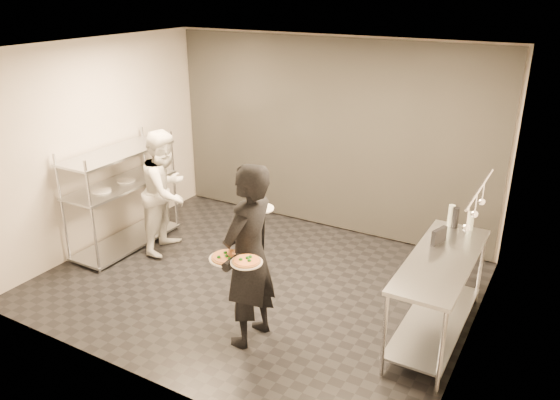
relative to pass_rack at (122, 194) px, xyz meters
The scene contains 13 objects.
room_shell 2.53m from the pass_rack, 28.77° to the left, with size 5.00×4.00×2.80m.
pass_rack is the anchor object (origin of this frame).
prep_counter 4.33m from the pass_rack, ahead, with size 0.60×1.80×0.92m.
utensil_rail 4.64m from the pass_rack, ahead, with size 0.07×1.20×0.31m.
waiter 2.87m from the pass_rack, 19.96° to the right, with size 0.70×0.46×1.91m, color black.
chef 0.64m from the pass_rack, 20.05° to the left, with size 0.82×0.64×1.69m, color white.
pizza_plate_near 2.84m from the pass_rack, 24.56° to the right, with size 0.36×0.36×0.05m.
pizza_plate_far 3.11m from the pass_rack, 23.59° to the right, with size 0.30×0.30×0.05m.
salad_plate 2.79m from the pass_rack, 14.57° to the right, with size 0.29×0.29×0.07m.
pos_monitor 4.23m from the pass_rack, ahead, with size 0.05×0.23×0.16m, color black.
bottle_green 4.30m from the pass_rack, 10.79° to the left, with size 0.07×0.07×0.25m, color gray.
bottle_clear 4.51m from the pass_rack, 10.28° to the left, with size 0.06×0.06×0.21m, color gray.
bottle_dark 4.34m from the pass_rack, 10.41° to the left, with size 0.07×0.07×0.24m, color black.
Camera 1 is at (3.15, -4.95, 3.45)m, focal length 35.00 mm.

